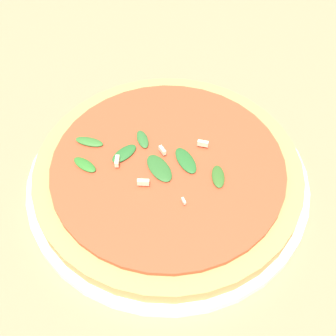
# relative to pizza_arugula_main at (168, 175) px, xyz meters

# --- Properties ---
(ground_plane) EXTENTS (6.00, 6.00, 0.00)m
(ground_plane) POSITION_rel_pizza_arugula_main_xyz_m (-0.02, 0.01, -0.02)
(ground_plane) COLOR #9E7A56
(pizza_arugula_main) EXTENTS (0.35, 0.35, 0.05)m
(pizza_arugula_main) POSITION_rel_pizza_arugula_main_xyz_m (0.00, 0.00, 0.00)
(pizza_arugula_main) COLOR white
(pizza_arugula_main) RESTS_ON ground_plane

